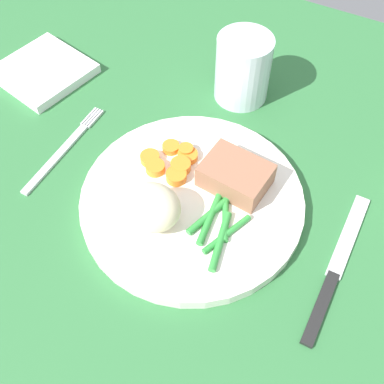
{
  "coord_description": "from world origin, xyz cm",
  "views": [
    {
      "loc": [
        14.04,
        -31.67,
        50.47
      ],
      "look_at": [
        -1.38,
        -2.49,
        4.6
      ],
      "focal_mm": 44.85,
      "sensor_mm": 36.0,
      "label": 1
    }
  ],
  "objects_px": {
    "fork": "(64,149)",
    "napkin": "(44,71)",
    "meat_portion": "(235,175)",
    "knife": "(336,269)",
    "water_glass": "(242,73)",
    "dinner_plate": "(192,201)"
  },
  "relations": [
    {
      "from": "fork",
      "to": "napkin",
      "type": "height_order",
      "value": "napkin"
    },
    {
      "from": "dinner_plate",
      "to": "water_glass",
      "type": "distance_m",
      "value": 0.21
    },
    {
      "from": "water_glass",
      "to": "napkin",
      "type": "relative_size",
      "value": 0.78
    },
    {
      "from": "meat_portion",
      "to": "fork",
      "type": "xyz_separation_m",
      "value": [
        -0.23,
        -0.04,
        -0.03
      ]
    },
    {
      "from": "knife",
      "to": "water_glass",
      "type": "distance_m",
      "value": 0.3
    },
    {
      "from": "fork",
      "to": "napkin",
      "type": "xyz_separation_m",
      "value": [
        -0.12,
        0.11,
        0.0
      ]
    },
    {
      "from": "dinner_plate",
      "to": "napkin",
      "type": "height_order",
      "value": "dinner_plate"
    },
    {
      "from": "water_glass",
      "to": "napkin",
      "type": "distance_m",
      "value": 0.3
    },
    {
      "from": "water_glass",
      "to": "dinner_plate",
      "type": "bearing_deg",
      "value": -82.03
    },
    {
      "from": "fork",
      "to": "napkin",
      "type": "bearing_deg",
      "value": 135.79
    },
    {
      "from": "dinner_plate",
      "to": "meat_portion",
      "type": "height_order",
      "value": "meat_portion"
    },
    {
      "from": "meat_portion",
      "to": "knife",
      "type": "distance_m",
      "value": 0.16
    },
    {
      "from": "dinner_plate",
      "to": "fork",
      "type": "relative_size",
      "value": 1.62
    },
    {
      "from": "fork",
      "to": "water_glass",
      "type": "xyz_separation_m",
      "value": [
        0.16,
        0.21,
        0.04
      ]
    },
    {
      "from": "knife",
      "to": "dinner_plate",
      "type": "bearing_deg",
      "value": 174.96
    },
    {
      "from": "meat_portion",
      "to": "knife",
      "type": "relative_size",
      "value": 0.38
    },
    {
      "from": "fork",
      "to": "knife",
      "type": "bearing_deg",
      "value": -1.45
    },
    {
      "from": "dinner_plate",
      "to": "meat_portion",
      "type": "bearing_deg",
      "value": 49.4
    },
    {
      "from": "dinner_plate",
      "to": "knife",
      "type": "distance_m",
      "value": 0.18
    },
    {
      "from": "meat_portion",
      "to": "dinner_plate",
      "type": "bearing_deg",
      "value": -130.6
    },
    {
      "from": "dinner_plate",
      "to": "water_glass",
      "type": "height_order",
      "value": "water_glass"
    },
    {
      "from": "knife",
      "to": "napkin",
      "type": "xyz_separation_m",
      "value": [
        -0.49,
        0.11,
        0.0
      ]
    }
  ]
}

